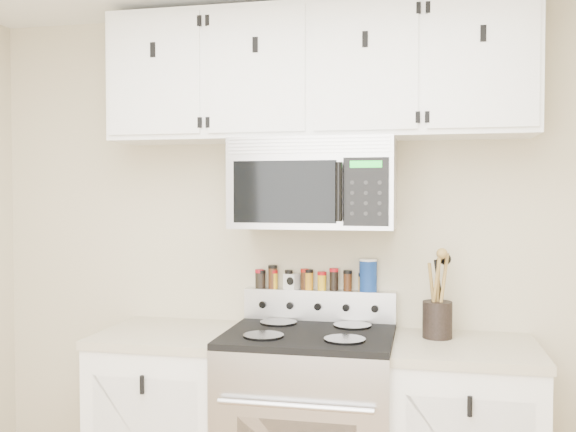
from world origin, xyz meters
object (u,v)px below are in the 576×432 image
object	(u,v)px
range	(310,431)
salt_canister	(368,275)
utensil_crock	(437,317)
microwave	(315,184)

from	to	relation	value
range	salt_canister	distance (m)	0.79
utensil_crock	salt_canister	distance (m)	0.40
range	salt_canister	size ratio (longest dim) A/B	6.80
range	salt_canister	bearing A→B (deg)	49.35
range	microwave	world-z (taller)	microwave
salt_canister	microwave	bearing A→B (deg)	-147.26
range	utensil_crock	xyz separation A→B (m)	(0.57, 0.12, 0.53)
range	utensil_crock	world-z (taller)	utensil_crock
utensil_crock	range	bearing A→B (deg)	-167.86
range	utensil_crock	size ratio (longest dim) A/B	2.80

